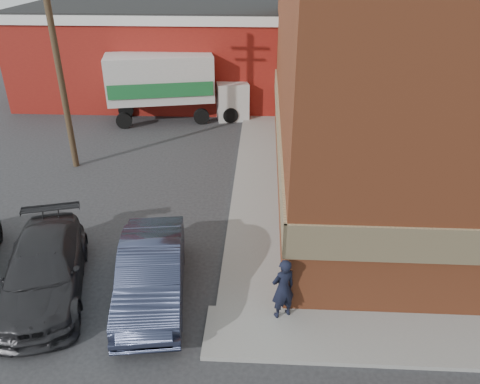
% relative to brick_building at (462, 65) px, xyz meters
% --- Properties ---
extents(ground, '(90.00, 90.00, 0.00)m').
position_rel_brick_building_xyz_m(ground, '(-8.50, -9.00, -4.68)').
color(ground, '#28282B').
rests_on(ground, ground).
extents(brick_building, '(14.25, 18.25, 9.36)m').
position_rel_brick_building_xyz_m(brick_building, '(0.00, 0.00, 0.00)').
color(brick_building, brown).
rests_on(brick_building, ground).
extents(sidewalk_west, '(1.80, 18.00, 0.12)m').
position_rel_brick_building_xyz_m(sidewalk_west, '(-7.90, 0.00, -4.62)').
color(sidewalk_west, gray).
rests_on(sidewalk_west, ground).
extents(warehouse, '(16.30, 8.30, 5.60)m').
position_rel_brick_building_xyz_m(warehouse, '(-14.50, 11.00, -1.87)').
color(warehouse, maroon).
rests_on(warehouse, ground).
extents(utility_pole, '(2.00, 0.26, 9.00)m').
position_rel_brick_building_xyz_m(utility_pole, '(-16.00, 0.00, 0.06)').
color(utility_pole, '#463623').
rests_on(utility_pole, ground).
extents(man, '(0.77, 0.67, 1.77)m').
position_rel_brick_building_xyz_m(man, '(-7.02, -9.25, -3.68)').
color(man, black).
rests_on(man, sidewalk_south).
extents(sedan, '(2.39, 5.06, 1.60)m').
position_rel_brick_building_xyz_m(sedan, '(-10.62, -8.50, -3.88)').
color(sedan, '#2C324A').
rests_on(sedan, ground).
extents(suv_b, '(3.47, 5.58, 1.51)m').
position_rel_brick_building_xyz_m(suv_b, '(-13.66, -8.50, -3.93)').
color(suv_b, '#28282B').
rests_on(suv_b, ground).
extents(box_truck, '(7.69, 3.72, 3.65)m').
position_rel_brick_building_xyz_m(box_truck, '(-12.61, 6.47, -2.58)').
color(box_truck, silver).
rests_on(box_truck, ground).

